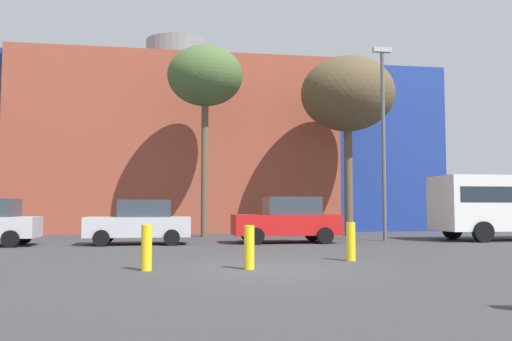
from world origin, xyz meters
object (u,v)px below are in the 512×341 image
(bare_tree_0, at_px, (205,78))
(bollard_yellow_0, at_px, (351,241))
(bollard_yellow_1, at_px, (147,248))
(bollard_yellow_2, at_px, (249,247))
(bare_tree_2, at_px, (348,95))
(parked_car_1, at_px, (140,222))
(parked_car_2, at_px, (287,220))
(street_lamp, at_px, (383,131))

(bare_tree_0, bearing_deg, bollard_yellow_0, -75.69)
(bollard_yellow_1, xyz_separation_m, bollard_yellow_2, (2.30, -0.13, -0.01))
(bare_tree_2, xyz_separation_m, bollard_yellow_0, (-4.11, -11.94, -6.54))
(bollard_yellow_0, height_order, bollard_yellow_2, bollard_yellow_0)
(parked_car_1, bearing_deg, bollard_yellow_1, 93.73)
(parked_car_1, relative_size, bare_tree_0, 0.42)
(bare_tree_2, relative_size, bollard_yellow_2, 9.00)
(bare_tree_2, bearing_deg, bollard_yellow_0, -109.01)
(bare_tree_2, relative_size, bollard_yellow_1, 8.78)
(parked_car_2, distance_m, bollard_yellow_1, 10.02)
(parked_car_2, bearing_deg, parked_car_1, 0.00)
(bare_tree_2, bearing_deg, bollard_yellow_2, -117.72)
(bollard_yellow_0, bearing_deg, bollard_yellow_1, -165.34)
(bare_tree_2, bearing_deg, parked_car_1, -154.52)
(bollard_yellow_0, distance_m, bollard_yellow_2, 3.31)
(bare_tree_0, distance_m, bollard_yellow_1, 15.27)
(bollard_yellow_2, bearing_deg, parked_car_1, 108.16)
(bare_tree_0, height_order, bare_tree_2, bare_tree_0)
(bollard_yellow_1, bearing_deg, parked_car_2, 59.03)
(parked_car_1, distance_m, bollard_yellow_0, 9.26)
(bollard_yellow_0, height_order, street_lamp, street_lamp)
(parked_car_1, height_order, bollard_yellow_0, parked_car_1)
(bare_tree_0, bearing_deg, bare_tree_2, -0.06)
(bare_tree_2, distance_m, bollard_yellow_2, 16.53)
(parked_car_2, relative_size, bollard_yellow_1, 4.09)
(bare_tree_0, height_order, bollard_yellow_2, bare_tree_0)
(bare_tree_0, distance_m, bare_tree_2, 7.19)
(parked_car_1, height_order, bollard_yellow_2, parked_car_1)
(bare_tree_0, xyz_separation_m, bare_tree_2, (7.16, -0.01, -0.60))
(bollard_yellow_1, xyz_separation_m, street_lamp, (9.41, 9.00, 4.11))
(street_lamp, bearing_deg, parked_car_1, -177.60)
(bare_tree_2, height_order, bollard_yellow_2, bare_tree_2)
(parked_car_1, bearing_deg, parked_car_2, -180.00)
(bollard_yellow_0, bearing_deg, bare_tree_0, 104.31)
(parked_car_2, height_order, bollard_yellow_0, parked_car_2)
(parked_car_2, bearing_deg, street_lamp, -174.40)
(bare_tree_2, bearing_deg, parked_car_2, -131.66)
(bollard_yellow_2, relative_size, street_lamp, 0.12)
(parked_car_1, xyz_separation_m, bare_tree_2, (9.92, 4.73, 6.20))
(parked_car_1, distance_m, bollard_yellow_1, 8.61)
(bare_tree_0, bearing_deg, street_lamp, -30.88)
(bollard_yellow_1, height_order, bollard_yellow_2, bollard_yellow_1)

